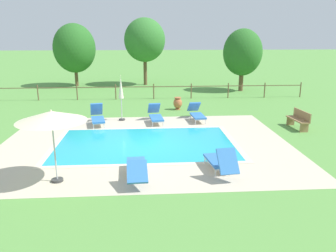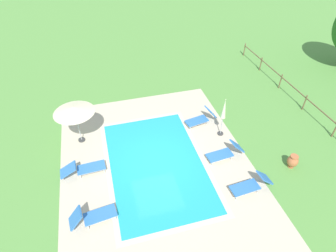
% 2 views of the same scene
% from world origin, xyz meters
% --- Properties ---
extents(ground_plane, '(160.00, 160.00, 0.00)m').
position_xyz_m(ground_plane, '(0.00, 0.00, 0.00)').
color(ground_plane, '#599342').
extents(pool_deck_paving, '(11.85, 9.15, 0.01)m').
position_xyz_m(pool_deck_paving, '(0.00, 0.00, 0.00)').
color(pool_deck_paving, beige).
rests_on(pool_deck_paving, ground).
extents(swimming_pool_water, '(7.13, 4.44, 0.01)m').
position_xyz_m(swimming_pool_water, '(0.00, 0.00, 0.01)').
color(swimming_pool_water, '#23A8C1').
rests_on(swimming_pool_water, ground).
extents(pool_coping_rim, '(7.61, 4.92, 0.01)m').
position_xyz_m(pool_coping_rim, '(0.00, 0.00, 0.01)').
color(pool_coping_rim, beige).
rests_on(pool_coping_rim, ground).
extents(sun_lounger_north_near_steps, '(0.94, 1.92, 1.00)m').
position_xyz_m(sun_lounger_north_near_steps, '(-2.35, 3.22, 0.40)').
color(sun_lounger_north_near_steps, '#3370BC').
rests_on(sun_lounger_north_near_steps, ground).
extents(sun_lounger_north_mid, '(0.83, 1.92, 0.99)m').
position_xyz_m(sun_lounger_north_mid, '(2.42, -3.15, 0.39)').
color(sun_lounger_north_mid, '#3370BC').
rests_on(sun_lounger_north_mid, ground).
extents(sun_lounger_north_far, '(0.79, 1.98, 0.93)m').
position_xyz_m(sun_lounger_north_far, '(0.54, 3.40, 0.38)').
color(sun_lounger_north_far, '#3370BC').
rests_on(sun_lounger_north_far, ground).
extents(sun_lounger_north_end, '(0.71, 2.09, 0.73)m').
position_xyz_m(sun_lounger_north_end, '(-0.29, -3.38, 0.36)').
color(sun_lounger_north_end, '#3370BC').
rests_on(sun_lounger_north_end, ground).
extents(sun_lounger_south_near_corner, '(0.76, 2.00, 0.89)m').
position_xyz_m(sun_lounger_south_near_corner, '(2.69, 3.67, 0.38)').
color(sun_lounger_south_near_corner, '#3370BC').
rests_on(sun_lounger_south_near_corner, ground).
extents(patio_umbrella_open_foreground, '(2.05, 2.05, 2.26)m').
position_xyz_m(patio_umbrella_open_foreground, '(-2.72, -3.49, 2.05)').
color(patio_umbrella_open_foreground, '#383838').
rests_on(patio_umbrella_open_foreground, ground).
extents(patio_umbrella_closed_row_centre, '(0.32, 0.32, 2.35)m').
position_xyz_m(patio_umbrella_closed_row_centre, '(-1.20, 3.97, 1.55)').
color(patio_umbrella_closed_row_centre, '#383838').
rests_on(patio_umbrella_closed_row_centre, ground).
extents(terracotta_urn_near_fence, '(0.52, 0.52, 0.74)m').
position_xyz_m(terracotta_urn_near_fence, '(1.95, 6.31, 0.40)').
color(terracotta_urn_near_fence, '#B7663D').
rests_on(terracotta_urn_near_fence, ground).
extents(perimeter_fence, '(20.93, 0.08, 1.05)m').
position_xyz_m(perimeter_fence, '(0.62, 9.80, 0.68)').
color(perimeter_fence, brown).
rests_on(perimeter_fence, ground).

